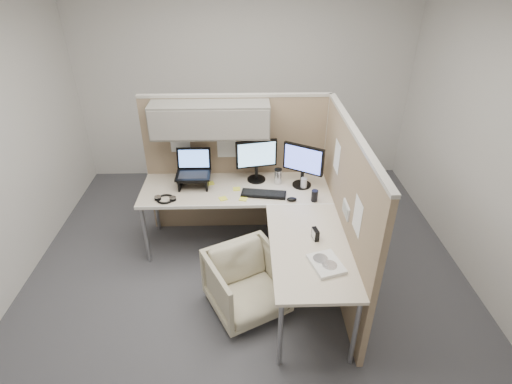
{
  "coord_description": "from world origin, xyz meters",
  "views": [
    {
      "loc": [
        0.01,
        -3.1,
        2.88
      ],
      "look_at": [
        0.1,
        0.25,
        0.85
      ],
      "focal_mm": 28.0,
      "sensor_mm": 36.0,
      "label": 1
    }
  ],
  "objects_px": {
    "office_chair": "(247,281)",
    "keyboard": "(264,194)",
    "desk": "(259,213)",
    "monitor_left": "(256,157)"
  },
  "relations": [
    {
      "from": "office_chair",
      "to": "monitor_left",
      "type": "distance_m",
      "value": 1.33
    },
    {
      "from": "office_chair",
      "to": "monitor_left",
      "type": "xyz_separation_m",
      "value": [
        0.12,
        1.14,
        0.68
      ]
    },
    {
      "from": "office_chair",
      "to": "keyboard",
      "type": "xyz_separation_m",
      "value": [
        0.18,
        0.82,
        0.41
      ]
    },
    {
      "from": "desk",
      "to": "office_chair",
      "type": "height_order",
      "value": "desk"
    },
    {
      "from": "monitor_left",
      "to": "keyboard",
      "type": "relative_size",
      "value": 1.02
    },
    {
      "from": "office_chair",
      "to": "keyboard",
      "type": "height_order",
      "value": "keyboard"
    },
    {
      "from": "desk",
      "to": "office_chair",
      "type": "xyz_separation_m",
      "value": [
        -0.12,
        -0.56,
        -0.36
      ]
    },
    {
      "from": "office_chair",
      "to": "monitor_left",
      "type": "height_order",
      "value": "monitor_left"
    },
    {
      "from": "keyboard",
      "to": "desk",
      "type": "bearing_deg",
      "value": -93.57
    },
    {
      "from": "desk",
      "to": "keyboard",
      "type": "xyz_separation_m",
      "value": [
        0.06,
        0.26,
        0.05
      ]
    }
  ]
}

